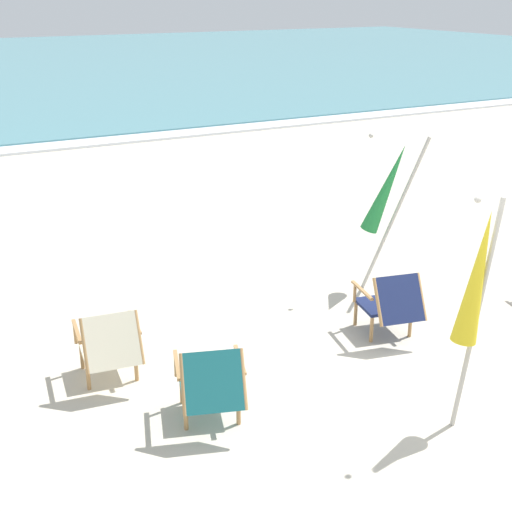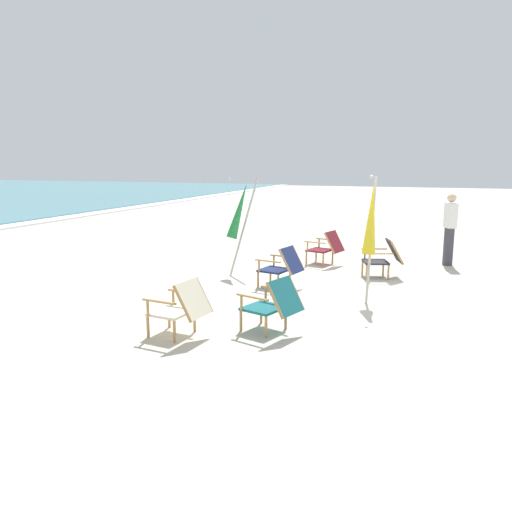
{
  "view_description": "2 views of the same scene",
  "coord_description": "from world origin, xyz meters",
  "px_view_note": "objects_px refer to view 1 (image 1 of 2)",
  "views": [
    {
      "loc": [
        -4.78,
        -4.3,
        3.66
      ],
      "look_at": [
        -1.04,
        2.77,
        0.63
      ],
      "focal_mm": 50.0,
      "sensor_mm": 36.0,
      "label": 1
    },
    {
      "loc": [
        -8.85,
        -1.31,
        2.32
      ],
      "look_at": [
        -0.09,
        1.83,
        0.56
      ],
      "focal_mm": 35.0,
      "sensor_mm": 36.0,
      "label": 2
    }
  ],
  "objects_px": {
    "beach_chair_front_right": "(211,382)",
    "beach_chair_mid_center": "(391,303)",
    "umbrella_furled_green": "(387,190)",
    "beach_chair_far_center": "(110,344)",
    "umbrella_furled_yellow": "(477,280)"
  },
  "relations": [
    {
      "from": "beach_chair_mid_center",
      "to": "umbrella_furled_green",
      "type": "distance_m",
      "value": 1.65
    },
    {
      "from": "beach_chair_front_right",
      "to": "umbrella_furled_green",
      "type": "xyz_separation_m",
      "value": [
        3.21,
        1.77,
        0.89
      ]
    },
    {
      "from": "beach_chair_mid_center",
      "to": "umbrella_furled_yellow",
      "type": "distance_m",
      "value": 1.96
    },
    {
      "from": "beach_chair_mid_center",
      "to": "umbrella_furled_green",
      "type": "height_order",
      "value": "umbrella_furled_green"
    },
    {
      "from": "beach_chair_front_right",
      "to": "beach_chair_far_center",
      "type": "height_order",
      "value": "beach_chair_far_center"
    },
    {
      "from": "beach_chair_mid_center",
      "to": "beach_chair_far_center",
      "type": "xyz_separation_m",
      "value": [
        -3.01,
        0.5,
        0.0
      ]
    },
    {
      "from": "beach_chair_mid_center",
      "to": "beach_chair_front_right",
      "type": "height_order",
      "value": "beach_chair_mid_center"
    },
    {
      "from": "beach_chair_mid_center",
      "to": "umbrella_furled_green",
      "type": "bearing_deg",
      "value": 56.32
    },
    {
      "from": "beach_chair_far_center",
      "to": "umbrella_furled_yellow",
      "type": "xyz_separation_m",
      "value": [
        2.54,
        -2.14,
        0.96
      ]
    },
    {
      "from": "umbrella_furled_yellow",
      "to": "beach_chair_far_center",
      "type": "bearing_deg",
      "value": 139.87
    },
    {
      "from": "umbrella_furled_yellow",
      "to": "beach_chair_front_right",
      "type": "bearing_deg",
      "value": 152.29
    },
    {
      "from": "beach_chair_mid_center",
      "to": "beach_chair_front_right",
      "type": "relative_size",
      "value": 0.95
    },
    {
      "from": "beach_chair_mid_center",
      "to": "umbrella_furled_green",
      "type": "xyz_separation_m",
      "value": [
        0.77,
        1.16,
        0.89
      ]
    },
    {
      "from": "beach_chair_front_right",
      "to": "beach_chair_mid_center",
      "type": "bearing_deg",
      "value": 14.03
    },
    {
      "from": "beach_chair_mid_center",
      "to": "umbrella_furled_yellow",
      "type": "xyz_separation_m",
      "value": [
        -0.47,
        -1.64,
        0.96
      ]
    }
  ]
}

